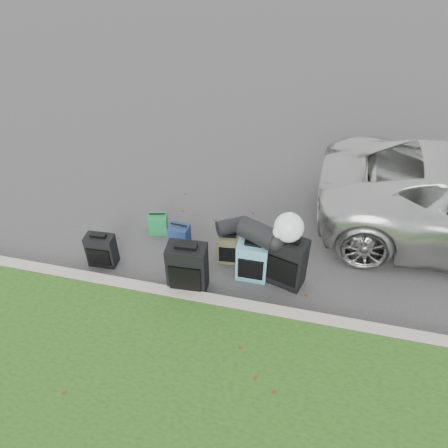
% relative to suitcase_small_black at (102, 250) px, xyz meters
% --- Properties ---
extents(ground, '(120.00, 120.00, 0.00)m').
position_rel_suitcase_small_black_xyz_m(ground, '(1.90, 0.54, -0.28)').
color(ground, '#383535').
rests_on(ground, ground).
extents(curb, '(120.00, 0.18, 0.15)m').
position_rel_suitcase_small_black_xyz_m(curb, '(1.90, -0.46, -0.20)').
color(curb, '#9E937F').
rests_on(curb, ground).
extents(suitcase_small_black, '(0.46, 0.27, 0.55)m').
position_rel_suitcase_small_black_xyz_m(suitcase_small_black, '(0.00, 0.00, 0.00)').
color(suitcase_small_black, black).
rests_on(suitcase_small_black, ground).
extents(suitcase_large_black_left, '(0.59, 0.38, 0.81)m').
position_rel_suitcase_small_black_xyz_m(suitcase_large_black_left, '(1.48, -0.20, 0.13)').
color(suitcase_large_black_left, black).
rests_on(suitcase_large_black_left, ground).
extents(suitcase_olive, '(0.39, 0.27, 0.51)m').
position_rel_suitcase_small_black_xyz_m(suitcase_olive, '(1.94, 0.52, -0.02)').
color(suitcase_olive, '#3B3A24').
rests_on(suitcase_olive, ground).
extents(suitcase_teal, '(0.47, 0.28, 0.66)m').
position_rel_suitcase_small_black_xyz_m(suitcase_teal, '(2.36, 0.24, 0.05)').
color(suitcase_teal, teal).
rests_on(suitcase_teal, ground).
extents(suitcase_large_black_right, '(0.62, 0.47, 0.83)m').
position_rel_suitcase_small_black_xyz_m(suitcase_large_black_right, '(2.86, 0.26, 0.14)').
color(suitcase_large_black_right, black).
rests_on(suitcase_large_black_right, ground).
extents(tote_green, '(0.36, 0.31, 0.35)m').
position_rel_suitcase_small_black_xyz_m(tote_green, '(0.59, 0.94, -0.10)').
color(tote_green, '#1A7737').
rests_on(tote_green, ground).
extents(tote_navy, '(0.33, 0.27, 0.34)m').
position_rel_suitcase_small_black_xyz_m(tote_navy, '(1.03, 0.75, -0.10)').
color(tote_navy, navy).
rests_on(tote_navy, ground).
extents(duffel_left, '(0.52, 0.45, 0.25)m').
position_rel_suitcase_small_black_xyz_m(duffel_left, '(1.95, 0.63, 0.35)').
color(duffel_left, black).
rests_on(duffel_left, suitcase_olive).
extents(duffel_right, '(0.65, 0.52, 0.32)m').
position_rel_suitcase_small_black_xyz_m(duffel_right, '(2.41, 0.33, 0.54)').
color(duffel_right, black).
rests_on(duffel_right, suitcase_teal).
extents(trash_bag, '(0.42, 0.42, 0.42)m').
position_rel_suitcase_small_black_xyz_m(trash_bag, '(2.84, 0.29, 0.77)').
color(trash_bag, white).
rests_on(trash_bag, suitcase_large_black_right).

